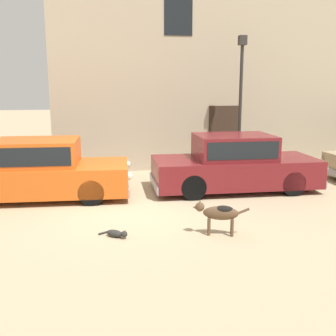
% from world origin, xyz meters
% --- Properties ---
extents(ground_plane, '(80.00, 80.00, 0.00)m').
position_xyz_m(ground_plane, '(0.00, 0.00, 0.00)').
color(ground_plane, tan).
extents(parked_sedan_nearest, '(4.59, 2.10, 1.47)m').
position_xyz_m(parked_sedan_nearest, '(-2.09, 1.47, 0.72)').
color(parked_sedan_nearest, '#D15619').
rests_on(parked_sedan_nearest, ground_plane).
extents(parked_sedan_second, '(4.53, 1.97, 1.49)m').
position_xyz_m(parked_sedan_second, '(2.94, 1.30, 0.73)').
color(parked_sedan_second, maroon).
rests_on(parked_sedan_second, ground_plane).
extents(apartment_block, '(16.11, 5.25, 7.18)m').
position_xyz_m(apartment_block, '(6.05, 6.83, 3.59)').
color(apartment_block, tan).
rests_on(apartment_block, ground_plane).
extents(stray_dog_spotted, '(1.03, 0.41, 0.65)m').
position_xyz_m(stray_dog_spotted, '(1.50, -1.79, 0.43)').
color(stray_dog_spotted, brown).
rests_on(stray_dog_spotted, ground_plane).
extents(stray_cat, '(0.53, 0.45, 0.16)m').
position_xyz_m(stray_cat, '(-0.40, -1.57, 0.07)').
color(stray_cat, '#2D2B28').
rests_on(stray_cat, ground_plane).
extents(street_lamp, '(0.22, 0.22, 4.23)m').
position_xyz_m(street_lamp, '(3.77, 3.18, 2.67)').
color(street_lamp, '#2D2B28').
rests_on(street_lamp, ground_plane).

